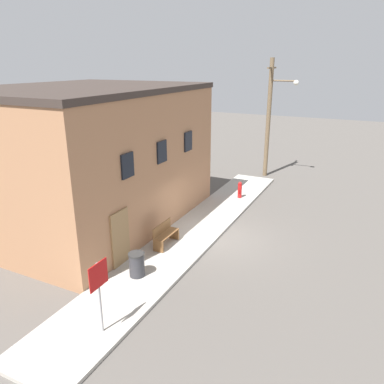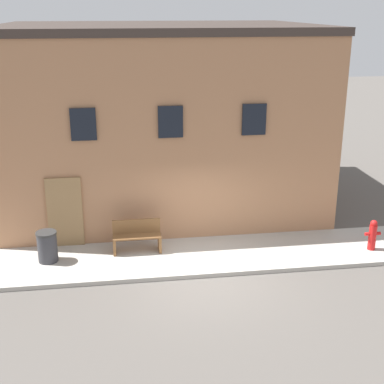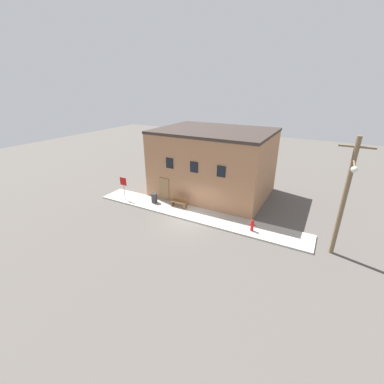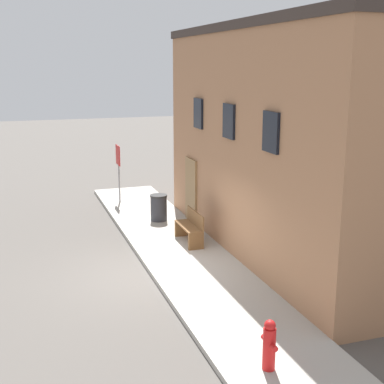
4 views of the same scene
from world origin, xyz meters
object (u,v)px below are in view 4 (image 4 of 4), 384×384
fire_hydrant (269,345)px  trash_bin (159,208)px  stop_sign (118,162)px  bench (191,227)px

fire_hydrant → trash_bin: (-9.14, 0.56, -0.02)m
stop_sign → fire_hydrant: bearing=1.0°
fire_hydrant → trash_bin: 9.16m
bench → trash_bin: (-2.45, -0.29, -0.01)m
stop_sign → trash_bin: size_ratio=2.47×
trash_bin → bench: bearing=6.6°
stop_sign → bench: (5.26, 1.05, -1.06)m
stop_sign → trash_bin: stop_sign is taller
fire_hydrant → bench: (-6.69, 0.85, -0.01)m
fire_hydrant → bench: bench is taller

